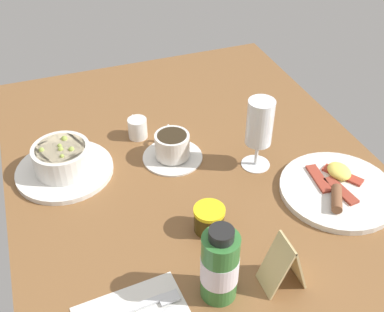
{
  "coord_description": "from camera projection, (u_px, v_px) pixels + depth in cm",
  "views": [
    {
      "loc": [
        79.27,
        -29.6,
        70.89
      ],
      "look_at": [
        1.98,
        -1.36,
        5.29
      ],
      "focal_mm": 44.57,
      "sensor_mm": 36.0,
      "label": 1
    }
  ],
  "objects": [
    {
      "name": "jam_jar",
      "position": [
        209.0,
        219.0,
        0.94
      ],
      "size": [
        6.26,
        6.26,
        5.58
      ],
      "color": "#3D300E",
      "rests_on": "ground_plane"
    },
    {
      "name": "wine_glass",
      "position": [
        260.0,
        126.0,
        1.04
      ],
      "size": [
        6.69,
        6.69,
        17.33
      ],
      "color": "white",
      "rests_on": "ground_plane"
    },
    {
      "name": "coffee_cup",
      "position": [
        172.0,
        148.0,
        1.11
      ],
      "size": [
        14.19,
        14.19,
        6.61
      ],
      "color": "silver",
      "rests_on": "ground_plane"
    },
    {
      "name": "menu_card",
      "position": [
        284.0,
        263.0,
        0.82
      ],
      "size": [
        5.6,
        7.36,
        10.88
      ],
      "color": "tan",
      "rests_on": "ground_plane"
    },
    {
      "name": "breakfast_plate",
      "position": [
        338.0,
        189.0,
        1.03
      ],
      "size": [
        25.11,
        25.11,
        3.7
      ],
      "color": "silver",
      "rests_on": "ground_plane"
    },
    {
      "name": "creamer_jug",
      "position": [
        137.0,
        128.0,
        1.18
      ],
      "size": [
        5.75,
        4.75,
        5.69
      ],
      "color": "silver",
      "rests_on": "ground_plane"
    },
    {
      "name": "sauce_bottle_green",
      "position": [
        220.0,
        266.0,
        0.79
      ],
      "size": [
        6.51,
        6.51,
        15.82
      ],
      "color": "#337233",
      "rests_on": "ground_plane"
    },
    {
      "name": "porridge_bowl",
      "position": [
        63.0,
        161.0,
        1.07
      ],
      "size": [
        21.98,
        21.98,
        7.96
      ],
      "color": "silver",
      "rests_on": "ground_plane"
    },
    {
      "name": "ground_plane",
      "position": [
        195.0,
        172.0,
        1.11
      ],
      "size": [
        110.0,
        84.0,
        3.0
      ],
      "primitive_type": "cube",
      "color": "brown"
    }
  ]
}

